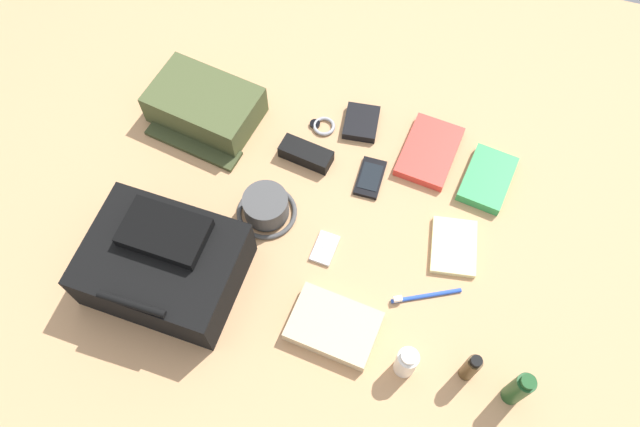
# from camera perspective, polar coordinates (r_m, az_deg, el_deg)

# --- Properties ---
(ground_plane) EXTENTS (2.64, 2.02, 0.02)m
(ground_plane) POSITION_cam_1_polar(r_m,az_deg,el_deg) (1.60, -0.00, -0.85)
(ground_plane) COLOR tan
(ground_plane) RESTS_ON ground
(backpack) EXTENTS (0.36, 0.28, 0.17)m
(backpack) POSITION_cam_1_polar(r_m,az_deg,el_deg) (1.51, -14.01, -4.43)
(backpack) COLOR black
(backpack) RESTS_ON ground_plane
(toiletry_pouch) EXTENTS (0.31, 0.27, 0.09)m
(toiletry_pouch) POSITION_cam_1_polar(r_m,az_deg,el_deg) (1.75, -10.46, 9.56)
(toiletry_pouch) COLOR #47512D
(toiletry_pouch) RESTS_ON ground_plane
(bucket_hat) EXTENTS (0.15, 0.15, 0.07)m
(bucket_hat) POSITION_cam_1_polar(r_m,az_deg,el_deg) (1.58, -4.92, 0.55)
(bucket_hat) COLOR #494949
(bucket_hat) RESTS_ON ground_plane
(shampoo_bottle) EXTENTS (0.04, 0.04, 0.14)m
(shampoo_bottle) POSITION_cam_1_polar(r_m,az_deg,el_deg) (1.44, 17.62, -14.96)
(shampoo_bottle) COLOR #19471E
(shampoo_bottle) RESTS_ON ground_plane
(cologne_bottle) EXTENTS (0.03, 0.03, 0.12)m
(cologne_bottle) POSITION_cam_1_polar(r_m,az_deg,el_deg) (1.44, 13.54, -13.46)
(cologne_bottle) COLOR #473319
(cologne_bottle) RESTS_ON ground_plane
(toothpaste_tube) EXTENTS (0.05, 0.05, 0.11)m
(toothpaste_tube) POSITION_cam_1_polar(r_m,az_deg,el_deg) (1.43, 7.86, -13.24)
(toothpaste_tube) COLOR white
(toothpaste_tube) RESTS_ON ground_plane
(paperback_novel) EXTENTS (0.14, 0.19, 0.03)m
(paperback_novel) POSITION_cam_1_polar(r_m,az_deg,el_deg) (1.69, 14.97, 3.04)
(paperback_novel) COLOR #2D934C
(paperback_novel) RESTS_ON ground_plane
(travel_guidebook) EXTENTS (0.15, 0.21, 0.03)m
(travel_guidebook) POSITION_cam_1_polar(r_m,az_deg,el_deg) (1.71, 9.92, 5.56)
(travel_guidebook) COLOR red
(travel_guidebook) RESTS_ON ground_plane
(cell_phone) EXTENTS (0.06, 0.12, 0.01)m
(cell_phone) POSITION_cam_1_polar(r_m,az_deg,el_deg) (1.65, 4.59, 3.26)
(cell_phone) COLOR black
(cell_phone) RESTS_ON ground_plane
(media_player) EXTENTS (0.06, 0.09, 0.01)m
(media_player) POSITION_cam_1_polar(r_m,az_deg,el_deg) (1.55, 0.45, -3.16)
(media_player) COLOR #B7B7BC
(media_player) RESTS_ON ground_plane
(wristwatch) EXTENTS (0.07, 0.06, 0.01)m
(wristwatch) POSITION_cam_1_polar(r_m,az_deg,el_deg) (1.73, 0.25, 7.97)
(wristwatch) COLOR #99999E
(wristwatch) RESTS_ON ground_plane
(toothbrush) EXTENTS (0.16, 0.09, 0.02)m
(toothbrush) POSITION_cam_1_polar(r_m,az_deg,el_deg) (1.52, 9.28, -7.43)
(toothbrush) COLOR blue
(toothbrush) RESTS_ON ground_plane
(wallet) EXTENTS (0.10, 0.12, 0.02)m
(wallet) POSITION_cam_1_polar(r_m,az_deg,el_deg) (1.74, 3.77, 8.26)
(wallet) COLOR black
(wallet) RESTS_ON ground_plane
(notepad) EXTENTS (0.13, 0.17, 0.02)m
(notepad) POSITION_cam_1_polar(r_m,az_deg,el_deg) (1.59, 12.07, -2.96)
(notepad) COLOR beige
(notepad) RESTS_ON ground_plane
(folded_towel) EXTENTS (0.21, 0.16, 0.04)m
(folded_towel) POSITION_cam_1_polar(r_m,az_deg,el_deg) (1.47, 1.26, -10.20)
(folded_towel) COLOR #C6B289
(folded_towel) RESTS_ON ground_plane
(sunglasses_case) EXTENTS (0.15, 0.08, 0.04)m
(sunglasses_case) POSITION_cam_1_polar(r_m,az_deg,el_deg) (1.67, -1.28, 5.42)
(sunglasses_case) COLOR black
(sunglasses_case) RESTS_ON ground_plane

